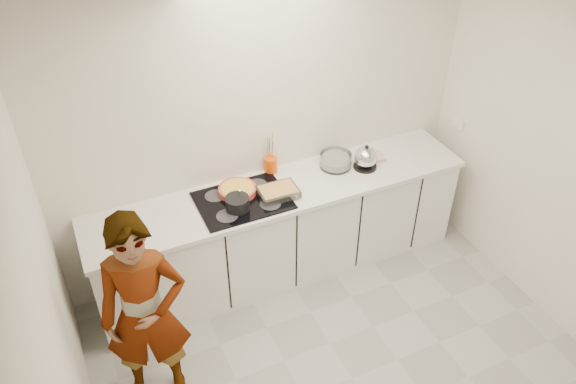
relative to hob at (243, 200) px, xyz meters
name	(u,v)px	position (x,y,z in m)	size (l,w,h in m)	color
floor	(352,378)	(0.35, -1.26, -0.92)	(3.60, 3.20, 0.00)	#ADADAC
ceiling	(390,48)	(0.35, -1.26, 1.68)	(3.60, 3.20, 0.00)	white
wall_back	(266,129)	(0.35, 0.34, 0.38)	(3.60, 0.00, 2.60)	white
wall_left	(60,353)	(-1.45, -1.26, 0.38)	(0.00, 3.20, 2.60)	white
base_cabinets	(282,233)	(0.35, 0.02, -0.48)	(3.20, 0.58, 0.87)	white
countertop	(282,191)	(0.35, 0.02, -0.03)	(3.24, 0.64, 0.04)	white
hob	(243,200)	(0.00, 0.00, 0.00)	(0.72, 0.54, 0.01)	black
tart_dish	(237,190)	(0.00, 0.11, 0.03)	(0.40, 0.40, 0.05)	#C14034
saucepan	(237,203)	(-0.07, -0.09, 0.06)	(0.23, 0.23, 0.18)	black
baking_dish	(278,191)	(0.28, -0.06, 0.04)	(0.32, 0.24, 0.06)	silver
mixing_bowl	(336,161)	(0.90, 0.12, 0.05)	(0.35, 0.35, 0.13)	silver
tea_towel	(372,158)	(1.25, 0.09, 0.01)	(0.21, 0.15, 0.03)	white
kettle	(366,158)	(1.13, 0.00, 0.09)	(0.22, 0.22, 0.23)	black
utensil_crock	(271,165)	(0.37, 0.28, 0.06)	(0.11, 0.11, 0.14)	#ED5006
cook	(145,314)	(-0.97, -0.72, -0.12)	(0.58, 0.38, 1.59)	white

